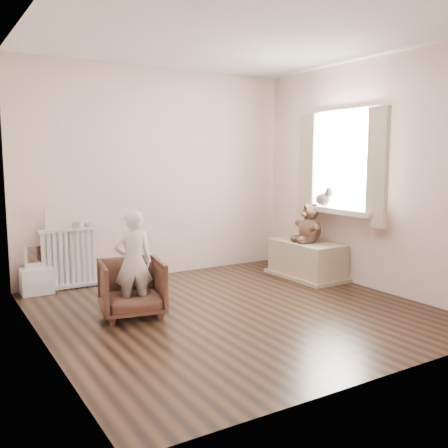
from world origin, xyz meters
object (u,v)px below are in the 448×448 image
child (133,263)px  teddy_bear (310,225)px  armchair (132,288)px  radiator (69,255)px  plush_cat (324,198)px  toy_bench (307,261)px  toy_vanity (36,269)px

child → teddy_bear: child is taller
armchair → teddy_bear: 2.51m
radiator → plush_cat: size_ratio=2.40×
radiator → toy_bench: size_ratio=0.73×
toy_bench → teddy_bear: teddy_bear is taller
armchair → teddy_bear: (2.46, 0.29, 0.40)m
toy_bench → teddy_bear: (0.02, -0.02, 0.47)m
teddy_bear → armchair: bearing=-167.2°
armchair → teddy_bear: bearing=17.5°
toy_vanity → armchair: 1.42m
teddy_bear → plush_cat: (0.12, -0.11, 0.33)m
toy_bench → plush_cat: (0.14, -0.13, 0.80)m
armchair → teddy_bear: teddy_bear is taller
radiator → armchair: 1.33m
armchair → child: child is taller
toy_bench → armchair: bearing=-172.6°
radiator → plush_cat: (2.84, -1.12, 0.61)m
plush_cat → teddy_bear: bearing=114.9°
toy_vanity → plush_cat: 3.47m
radiator → armchair: bearing=-78.8°
armchair → toy_vanity: bearing=127.1°
toy_vanity → toy_bench: 3.22m
radiator → teddy_bear: size_ratio=1.48×
radiator → teddy_bear: teddy_bear is taller
child → plush_cat: plush_cat is taller
radiator → toy_bench: radiator is taller
toy_vanity → child: (0.63, -1.32, 0.25)m
toy_vanity → armchair: (0.63, -1.27, -0.01)m
radiator → toy_bench: (2.70, -0.99, -0.19)m
teddy_bear → plush_cat: plush_cat is taller
radiator → plush_cat: 3.11m
toy_vanity → toy_bench: toy_vanity is taller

